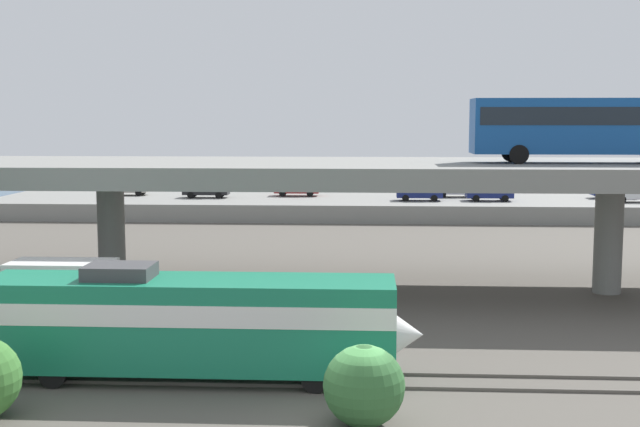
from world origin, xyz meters
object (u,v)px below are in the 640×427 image
transit_bus_on_overpass (587,124)px  parked_car_7 (489,193)px  service_truck_west (43,292)px  parked_car_0 (206,190)px  parked_car_4 (614,190)px  train_locomotive (210,320)px  parked_car_3 (128,188)px  parked_car_5 (455,189)px  parked_car_2 (297,188)px  parked_car_6 (420,193)px  parked_car_1 (636,194)px

transit_bus_on_overpass → parked_car_7: 34.41m
service_truck_west → parked_car_7: parked_car_7 is taller
parked_car_0 → parked_car_4: 39.71m
service_truck_west → train_locomotive: bearing=142.1°
parked_car_3 → train_locomotive: bearing=-70.9°
parked_car_4 → parked_car_7: (-12.45, -3.14, 0.00)m
parked_car_5 → service_truck_west: bearing=-116.7°
parked_car_3 → parked_car_5: size_ratio=0.98×
transit_bus_on_overpass → parked_car_2: transit_bus_on_overpass is taller
train_locomotive → parked_car_4: size_ratio=3.72×
parked_car_2 → parked_car_6: (11.95, -4.11, -0.00)m
service_truck_west → parked_car_7: 49.83m
train_locomotive → parked_car_7: train_locomotive is taller
train_locomotive → parked_car_2: (-1.30, 53.37, 0.21)m
parked_car_0 → parked_car_3: same height
parked_car_2 → parked_car_5: (15.62, -0.21, -0.00)m
train_locomotive → transit_bus_on_overpass: 24.24m
parked_car_0 → parked_car_1: (40.67, -1.97, 0.00)m
parked_car_2 → parked_car_7: same height
parked_car_3 → parked_car_4: size_ratio=0.96×
parked_car_7 → service_truck_west: bearing=-121.5°
parked_car_1 → parked_car_3: same height
parked_car_0 → parked_car_6: (20.75, -1.75, 0.00)m
parked_car_1 → parked_car_6: bearing=-0.6°
parked_car_1 → parked_car_0: bearing=-2.8°
transit_bus_on_overpass → parked_car_3: 52.21m
service_truck_west → parked_car_2: size_ratio=1.54×
service_truck_west → parked_car_4: size_ratio=1.60×
parked_car_2 → parked_car_3: same height
parked_car_0 → parked_car_2: same height
parked_car_0 → parked_car_4: bearing=2.3°
transit_bus_on_overpass → parked_car_0: transit_bus_on_overpass is taller
parked_car_5 → parked_car_7: 4.67m
parked_car_0 → parked_car_7: same height
parked_car_3 → parked_car_6: size_ratio=0.95×
parked_car_0 → parked_car_1: same height
parked_car_2 → parked_car_5: 15.62m
parked_car_4 → parked_car_0: bearing=-177.7°
parked_car_3 → parked_car_6: 29.39m
parked_car_7 → parked_car_3: bearing=173.9°
parked_car_4 → parked_car_7: 12.84m
parked_car_4 → parked_car_5: size_ratio=1.03×
parked_car_4 → parked_car_6: size_ratio=0.99×
parked_car_1 → parked_car_5: bearing=-14.2°
train_locomotive → parked_car_5: train_locomotive is taller
service_truck_west → parked_car_7: bearing=-121.5°
parked_car_4 → parked_car_7: size_ratio=0.98×
parked_car_2 → transit_bus_on_overpass: bearing=116.1°
parked_car_1 → parked_car_6: 19.92m
train_locomotive → parked_car_6: bearing=77.8°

